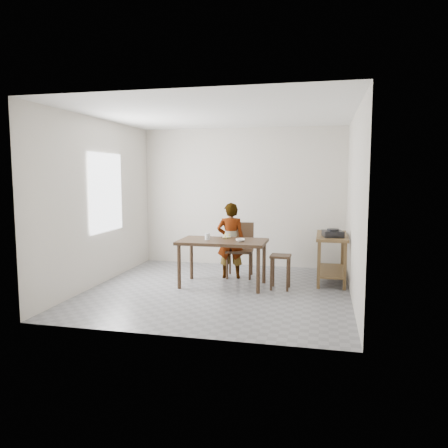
% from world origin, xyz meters
% --- Properties ---
extents(floor, '(4.00, 4.00, 0.04)m').
position_xyz_m(floor, '(0.00, 0.00, -0.02)').
color(floor, slate).
rests_on(floor, ground).
extents(ceiling, '(4.00, 4.00, 0.04)m').
position_xyz_m(ceiling, '(0.00, 0.00, 2.72)').
color(ceiling, white).
rests_on(ceiling, wall_back).
extents(wall_back, '(4.00, 0.04, 2.70)m').
position_xyz_m(wall_back, '(0.00, 2.02, 1.35)').
color(wall_back, beige).
rests_on(wall_back, ground).
extents(wall_front, '(4.00, 0.04, 2.70)m').
position_xyz_m(wall_front, '(0.00, -2.02, 1.35)').
color(wall_front, beige).
rests_on(wall_front, ground).
extents(wall_left, '(0.04, 4.00, 2.70)m').
position_xyz_m(wall_left, '(-2.02, 0.00, 1.35)').
color(wall_left, beige).
rests_on(wall_left, ground).
extents(wall_right, '(0.04, 4.00, 2.70)m').
position_xyz_m(wall_right, '(2.02, 0.00, 1.35)').
color(wall_right, beige).
rests_on(wall_right, ground).
extents(window_pane, '(0.02, 1.10, 1.30)m').
position_xyz_m(window_pane, '(-1.97, 0.20, 1.50)').
color(window_pane, white).
rests_on(window_pane, wall_left).
extents(dining_table, '(1.40, 0.80, 0.75)m').
position_xyz_m(dining_table, '(0.00, 0.30, 0.38)').
color(dining_table, '#382618').
rests_on(dining_table, floor).
extents(prep_counter, '(0.50, 1.20, 0.80)m').
position_xyz_m(prep_counter, '(1.72, 1.00, 0.40)').
color(prep_counter, brown).
rests_on(prep_counter, floor).
extents(child, '(0.53, 0.40, 1.32)m').
position_xyz_m(child, '(0.01, 0.87, 0.66)').
color(child, white).
rests_on(child, floor).
extents(dining_chair, '(0.50, 0.50, 0.95)m').
position_xyz_m(dining_chair, '(0.15, 0.97, 0.47)').
color(dining_chair, '#382618').
rests_on(dining_chair, floor).
extents(stool, '(0.32, 0.32, 0.54)m').
position_xyz_m(stool, '(0.93, 0.31, 0.27)').
color(stool, '#382618').
rests_on(stool, floor).
extents(glass_tumbler, '(0.10, 0.10, 0.11)m').
position_xyz_m(glass_tumbler, '(-0.25, 0.29, 0.80)').
color(glass_tumbler, silver).
rests_on(glass_tumbler, dining_table).
extents(small_bowl, '(0.16, 0.16, 0.05)m').
position_xyz_m(small_bowl, '(0.31, 0.20, 0.77)').
color(small_bowl, white).
rests_on(small_bowl, dining_table).
extents(banana, '(0.18, 0.14, 0.05)m').
position_xyz_m(banana, '(0.02, 0.49, 0.78)').
color(banana, '#EEDF47').
rests_on(banana, dining_table).
extents(serving_bowl, '(0.21, 0.21, 0.05)m').
position_xyz_m(serving_bowl, '(1.73, 1.38, 0.82)').
color(serving_bowl, white).
rests_on(serving_bowl, prep_counter).
extents(gas_burner, '(0.36, 0.36, 0.10)m').
position_xyz_m(gas_burner, '(1.73, 0.71, 0.85)').
color(gas_burner, black).
rests_on(gas_burner, prep_counter).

